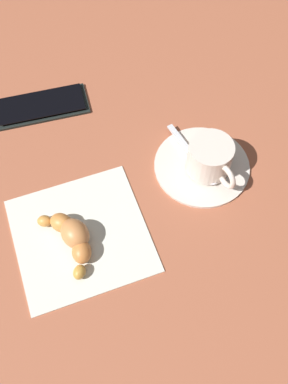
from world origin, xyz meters
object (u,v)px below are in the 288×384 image
Objects in this scene: saucer at (202,165)px; croissant at (72,236)px; espresso_cup at (210,158)px; cell_phone at (41,106)px; teaspoon at (199,164)px; napkin at (81,235)px; sugar_packet at (214,143)px.

croissant is at bearing -175.01° from saucer.
cell_phone is (-0.18, 0.24, -0.03)m from espresso_cup.
saucer is 1.14× the size of teaspoon.
napkin is at bearing -178.89° from espresso_cup.
teaspoon is at bearing -54.38° from cell_phone.
croissant is (-0.26, -0.04, 0.01)m from sugar_packet.
cell_phone is (0.04, 0.25, 0.00)m from napkin.
saucer is 0.23m from croissant.
saucer is at bearing 108.16° from espresso_cup.
saucer is 2.59× the size of sugar_packet.
espresso_cup reaches higher than saucer.
saucer is 0.80× the size of napkin.
teaspoon is 0.21m from napkin.
espresso_cup is at bearing -50.75° from teaspoon.
cell_phone is at bearing 80.35° from napkin.
espresso_cup is 0.23m from croissant.
sugar_packet is at bearing 9.14° from croissant.
croissant reaches higher than saucer.
espresso_cup is 0.05m from sugar_packet.
teaspoon is (-0.01, 0.01, -0.02)m from espresso_cup.
teaspoon is at bearing 179.22° from saucer.
saucer is at bearing -0.78° from teaspoon.
sugar_packet reaches higher than saucer.
napkin is at bearing -175.79° from teaspoon.
espresso_cup reaches higher than croissant.
espresso_cup reaches higher than cell_phone.
napkin is 0.25m from cell_phone.
napkin is (-0.21, -0.02, -0.00)m from saucer.
croissant reaches higher than sugar_packet.
sugar_packet is 0.48× the size of croissant.
croissant is at bearing -160.34° from napkin.
espresso_cup reaches higher than teaspoon.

